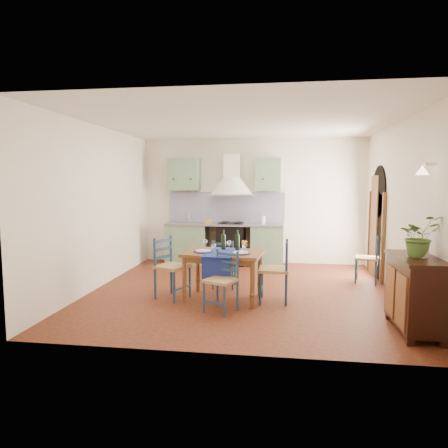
% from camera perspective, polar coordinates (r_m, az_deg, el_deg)
% --- Properties ---
extents(floor, '(5.00, 5.00, 0.00)m').
position_cam_1_polar(floor, '(6.84, 2.57, -9.54)').
color(floor, '#45160E').
rests_on(floor, ground).
extents(back_wall, '(5.00, 0.96, 2.80)m').
position_cam_1_polar(back_wall, '(8.95, 1.00, 0.99)').
color(back_wall, white).
rests_on(back_wall, ground).
extents(right_wall, '(0.26, 5.00, 2.80)m').
position_cam_1_polar(right_wall, '(7.11, 23.31, 1.52)').
color(right_wall, white).
rests_on(right_wall, ground).
extents(left_wall, '(0.04, 5.00, 2.80)m').
position_cam_1_polar(left_wall, '(7.27, -17.40, 2.32)').
color(left_wall, white).
rests_on(left_wall, ground).
extents(ceiling, '(5.00, 5.00, 0.01)m').
position_cam_1_polar(ceiling, '(6.66, 2.69, 14.40)').
color(ceiling, silver).
rests_on(ceiling, back_wall).
extents(dining_table, '(1.27, 0.98, 1.07)m').
position_cam_1_polar(dining_table, '(6.21, -0.07, -4.80)').
color(dining_table, brown).
rests_on(dining_table, ground).
extents(chair_near, '(0.53, 0.53, 0.86)m').
position_cam_1_polar(chair_near, '(5.70, -0.29, -8.08)').
color(chair_near, navy).
rests_on(chair_near, ground).
extents(chair_far, '(0.40, 0.40, 0.85)m').
position_cam_1_polar(chair_far, '(6.94, 0.01, -5.59)').
color(chair_far, navy).
rests_on(chair_far, ground).
extents(chair_left, '(0.60, 0.60, 0.96)m').
position_cam_1_polar(chair_left, '(6.39, -7.61, -6.09)').
color(chair_left, navy).
rests_on(chair_left, ground).
extents(chair_right, '(0.46, 0.46, 0.96)m').
position_cam_1_polar(chair_right, '(6.17, 7.44, -6.55)').
color(chair_right, navy).
rests_on(chair_right, ground).
extents(chair_spare, '(0.48, 0.48, 0.86)m').
position_cam_1_polar(chair_spare, '(7.76, 19.93, -4.67)').
color(chair_spare, navy).
rests_on(chair_spare, ground).
extents(sideboard, '(0.50, 1.05, 0.94)m').
position_cam_1_polar(sideboard, '(5.44, 25.60, -8.66)').
color(sideboard, black).
rests_on(sideboard, ground).
extents(potted_plant, '(0.57, 0.55, 0.50)m').
position_cam_1_polar(potted_plant, '(5.35, 26.06, -1.55)').
color(potted_plant, '#3E6128').
rests_on(potted_plant, sideboard).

